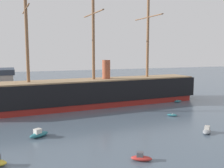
% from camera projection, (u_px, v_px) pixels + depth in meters
% --- Properties ---
extents(tall_ship, '(76.51, 16.45, 36.79)m').
position_uv_depth(tall_ship, '(94.00, 92.00, 71.43)').
color(tall_ship, maroon).
rests_on(tall_ship, ground).
extents(motorboat_near_centre, '(3.17, 2.62, 1.25)m').
position_uv_depth(motorboat_near_centre, '(141.00, 158.00, 35.39)').
color(motorboat_near_centre, '#B22D28').
rests_on(motorboat_near_centre, ground).
extents(motorboat_mid_right, '(3.38, 3.09, 1.36)m').
position_uv_depth(motorboat_mid_right, '(207.00, 131.00, 47.44)').
color(motorboat_mid_right, gray).
rests_on(motorboat_mid_right, ground).
extents(motorboat_alongside_bow, '(4.03, 3.22, 1.58)m').
position_uv_depth(motorboat_alongside_bow, '(39.00, 134.00, 45.27)').
color(motorboat_alongside_bow, '#236670').
rests_on(motorboat_alongside_bow, ground).
extents(dinghy_alongside_stern, '(2.47, 2.36, 0.56)m').
position_uv_depth(dinghy_alongside_stern, '(172.00, 115.00, 60.16)').
color(dinghy_alongside_stern, '#236670').
rests_on(dinghy_alongside_stern, ground).
extents(dinghy_far_right, '(2.84, 1.58, 0.64)m').
position_uv_depth(dinghy_far_right, '(178.00, 101.00, 77.11)').
color(dinghy_far_right, '#236670').
rests_on(dinghy_far_right, ground).
extents(motorboat_distant_centre, '(2.76, 3.70, 1.44)m').
position_uv_depth(motorboat_distant_centre, '(69.00, 100.00, 77.83)').
color(motorboat_distant_centre, '#1E284C').
rests_on(motorboat_distant_centre, ground).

